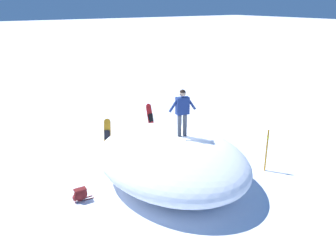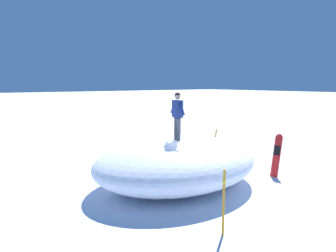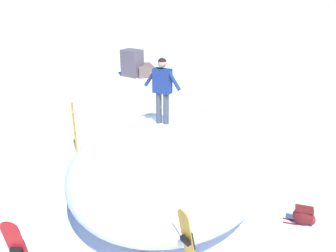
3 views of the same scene
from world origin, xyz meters
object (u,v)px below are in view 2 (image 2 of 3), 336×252
(snowboard_secondary_upright, at_px, (213,147))
(trail_marker_pole, at_px, (224,201))
(snowboarder_standing, at_px, (177,112))
(backpack_near, at_px, (143,159))
(snowboard_primary_upright, at_px, (277,155))

(snowboard_secondary_upright, distance_m, trail_marker_pole, 6.25)
(snowboarder_standing, bearing_deg, backpack_near, -102.56)
(snowboard_primary_upright, height_order, snowboard_secondary_upright, snowboard_secondary_upright)
(snowboarder_standing, height_order, backpack_near, snowboarder_standing)
(trail_marker_pole, bearing_deg, snowboarder_standing, -108.98)
(snowboard_primary_upright, relative_size, snowboard_secondary_upright, 0.99)
(snowboarder_standing, xyz_separation_m, backpack_near, (-0.78, -3.49, -2.51))
(snowboard_primary_upright, bearing_deg, backpack_near, -54.49)
(snowboard_primary_upright, height_order, trail_marker_pole, snowboard_primary_upright)
(snowboarder_standing, distance_m, backpack_near, 4.37)
(snowboard_primary_upright, xyz_separation_m, trail_marker_pole, (5.22, 1.95, -0.00))
(snowboarder_standing, height_order, snowboard_primary_upright, snowboarder_standing)
(snowboarder_standing, bearing_deg, trail_marker_pole, 71.02)
(snowboard_secondary_upright, bearing_deg, snowboarder_standing, 23.60)
(backpack_near, bearing_deg, snowboard_primary_upright, 125.51)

